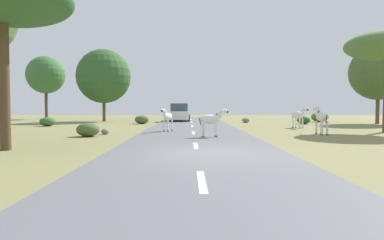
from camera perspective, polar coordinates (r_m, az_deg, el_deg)
ground_plane at (r=10.83m, az=2.60°, el=-5.94°), size 90.00×90.00×0.00m
road at (r=10.81m, az=0.84°, el=-5.82°), size 6.00×64.00×0.05m
lane_markings at (r=9.82m, az=0.98°, el=-6.50°), size 0.16×56.00×0.01m
zebra_0 at (r=19.89m, az=-4.22°, el=0.49°), size 0.74×1.44×1.41m
zebra_1 at (r=24.59m, az=17.77°, el=0.76°), size 0.89×1.49×1.50m
zebra_2 at (r=16.29m, az=3.33°, el=0.06°), size 1.50×0.55×1.42m
zebra_3 at (r=19.51m, az=21.20°, el=0.44°), size 0.48×1.68×1.59m
car_0 at (r=33.10m, az=-2.25°, el=1.22°), size 2.17×4.42×1.74m
tree_0 at (r=33.16m, az=29.26°, el=7.17°), size 4.83×4.83×6.89m
tree_1 at (r=42.73m, az=-23.73°, el=7.06°), size 4.36×4.36×7.33m
tree_3 at (r=34.35m, az=-14.86°, el=7.22°), size 5.32×5.32×7.13m
tree_6 at (r=13.99m, az=-29.69°, el=17.33°), size 4.81×4.81×6.13m
bush_0 at (r=17.82m, az=-17.35°, el=-1.59°), size 1.17×1.06×0.70m
bush_1 at (r=30.04m, az=18.54°, el=-0.02°), size 1.12×1.01×0.67m
bush_2 at (r=27.84m, az=-23.47°, el=-0.26°), size 1.17×1.05×0.70m
bush_3 at (r=34.39m, az=20.99°, el=0.50°), size 1.62×1.46×0.97m
bush_4 at (r=29.16m, az=-8.58°, el=0.06°), size 1.21×1.09×0.73m
rock_1 at (r=18.93m, az=-14.64°, el=-1.91°), size 0.43×0.38×0.32m
rock_4 at (r=31.02m, az=9.17°, el=-0.04°), size 0.70×0.51×0.46m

